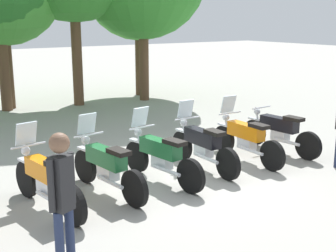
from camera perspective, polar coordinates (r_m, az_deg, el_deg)
ground_plane at (r=9.14m, az=1.76°, el=-6.11°), size 80.00×80.00×0.00m
motorcycle_0 at (r=7.63m, az=-15.13°, el=-6.50°), size 0.62×2.18×1.37m
motorcycle_1 at (r=8.10m, az=-7.78°, el=-4.96°), size 0.62×2.19×1.37m
motorcycle_2 at (r=8.60m, az=-0.96°, el=-3.74°), size 0.62×2.18×1.37m
motorcycle_3 at (r=9.35m, az=4.35°, el=-2.35°), size 0.62×2.19×1.37m
motorcycle_4 at (r=10.00m, az=9.76°, el=-1.47°), size 0.62×2.19×1.37m
motorcycle_5 at (r=10.82m, az=13.86°, el=-0.60°), size 0.62×2.19×0.99m
person_2 at (r=5.43m, az=-13.20°, el=-8.36°), size 0.40×0.31×1.81m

